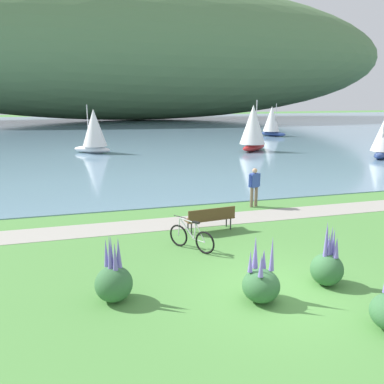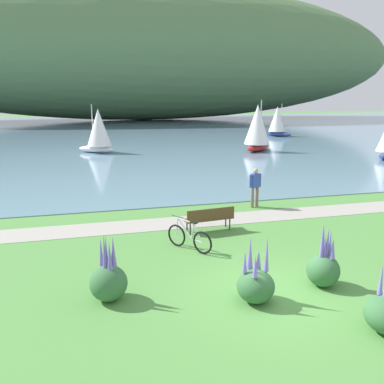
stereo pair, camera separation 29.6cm
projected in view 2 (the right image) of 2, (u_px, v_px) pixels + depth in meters
ground_plane at (274, 293)px, 9.89m from camera, size 200.00×200.00×0.00m
bay_water at (120, 130)px, 55.31m from camera, size 180.00×80.00×0.04m
distant_hillside at (142, 52)px, 75.32m from camera, size 105.64×28.00×25.14m
shoreline_path at (205, 221)px, 15.57m from camera, size 60.00×1.50×0.01m
park_bench_near_camera at (209, 217)px, 14.25m from camera, size 1.84×0.68×0.88m
bicycle_leaning_near_bench at (189, 238)px, 12.57m from camera, size 1.10×1.46×1.01m
person_at_shoreline at (255, 185)px, 17.26m from camera, size 0.59×0.30×1.71m
echium_bush_closest_to_camera at (109, 281)px, 9.47m from camera, size 0.89×0.89×1.65m
echium_bush_mid_cluster at (323, 268)px, 10.17m from camera, size 0.83×0.83×1.72m
echium_bush_far_cluster at (256, 284)px, 9.39m from camera, size 0.89×0.89×1.60m
sailboat_nearest_to_shore at (257, 128)px, 33.90m from camera, size 3.53×3.33×4.31m
sailboat_mid_bay at (277, 121)px, 46.55m from camera, size 2.75×3.16×3.76m
sailboat_toward_hillside at (98, 130)px, 33.12m from camera, size 3.33×2.89×3.96m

